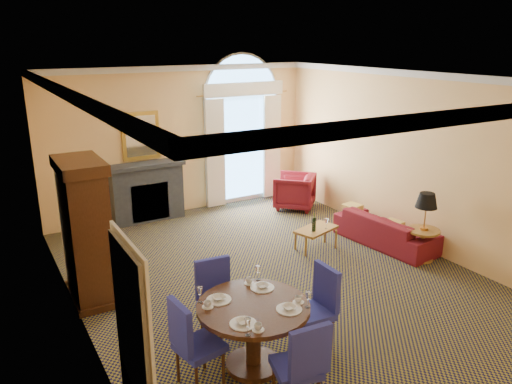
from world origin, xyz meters
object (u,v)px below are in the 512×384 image
dining_table (253,322)px  sofa (386,229)px  armoire (86,234)px  armchair (295,191)px  coffee_table (316,229)px  side_table (425,218)px

dining_table → sofa: dining_table is taller
armoire → dining_table: 2.98m
armoire → armchair: 5.37m
armchair → coffee_table: 2.38m
sofa → side_table: (0.05, -0.83, 0.49)m
armoire → armchair: (4.98, 1.90, -0.63)m
armchair → side_table: bearing=50.4°
coffee_table → side_table: bearing=-61.3°
coffee_table → armoire: bearing=159.2°
sofa → armchair: (-0.29, 2.62, 0.10)m
armoire → dining_table: size_ratio=1.62×
sofa → coffee_table: size_ratio=2.23×
armchair → side_table: side_table is taller
armoire → dining_table: armoire is taller
dining_table → side_table: size_ratio=1.09×
coffee_table → side_table: 1.90m
armoire → armchair: size_ratio=2.45×
dining_table → sofa: size_ratio=0.65×
dining_table → coffee_table: 3.64m
armoire → coffee_table: (3.98, -0.25, -0.64)m
coffee_table → side_table: (1.34, -1.30, 0.39)m
side_table → dining_table: bearing=-164.6°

